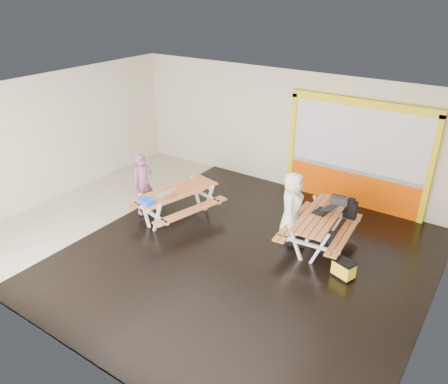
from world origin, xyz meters
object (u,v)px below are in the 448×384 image
Objects in this scene: picnic_table_right at (320,222)px; person_left at (143,184)px; fluke_bag at (344,269)px; laptop_left at (166,193)px; blue_pouch at (146,201)px; laptop_right at (324,210)px; backpack at (351,209)px; dark_case at (297,241)px; toolbox at (339,200)px; picnic_table_left at (177,197)px; person_right at (292,206)px.

person_left is (-4.44, -1.16, 0.25)m from picnic_table_right.
picnic_table_right is at bearing 136.78° from fluke_bag.
laptop_left is 4.59m from fluke_bag.
blue_pouch is (-0.10, -0.59, -0.00)m from laptop_left.
laptop_right is at bearing 21.04° from laptop_left.
dark_case is at bearing -128.71° from backpack.
laptop_right is at bearing -60.85° from person_left.
toolbox is 0.83× the size of fluke_bag.
person_left is 3.34× the size of backpack.
picnic_table_left is at bearing 84.98° from laptop_left.
person_left is 4.64m from laptop_right.
toolbox is at bearing -62.00° from person_right.
picnic_table_left is 2.97m from person_right.
toolbox is (3.68, 1.62, 0.29)m from picnic_table_left.
picnic_table_left is at bearing -165.79° from picnic_table_right.
dark_case is (3.25, 1.60, -0.79)m from blue_pouch.
person_left is 3.90m from person_right.
backpack is at bearing 32.99° from blue_pouch.
dark_case is (-0.42, -0.26, -0.53)m from picnic_table_right.
person_left is 4.19m from dark_case.
backpack is at bearing 61.69° from picnic_table_right.
backpack reaches higher than blue_pouch.
backpack is at bearing -54.80° from person_left.
laptop_left is at bearing -95.02° from picnic_table_left.
picnic_table_right is 1.36× the size of person_left.
picnic_table_right is 4.55× the size of backpack.
picnic_table_right is 0.91m from backpack.
picnic_table_left is 4.31m from backpack.
backpack is at bearing 13.18° from toolbox.
backpack is at bearing 51.29° from dark_case.
person_left is at bearing -164.16° from laptop_right.
person_right reaches higher than picnic_table_left.
dark_case is (-0.85, -1.06, -0.66)m from backpack.
laptop_right is at bearing -120.21° from backpack.
toolbox reaches higher than laptop_right.
laptop_left is 1.00× the size of toolbox.
person_left reaches higher than blue_pouch.
picnic_table_right reaches higher than dark_case.
picnic_table_right is at bearing -104.12° from laptop_right.
person_right is 3.44× the size of backpack.
fluke_bag is at bearing 11.85° from blue_pouch.
blue_pouch is at bearing -145.79° from toolbox.
laptop_right reaches higher than picnic_table_right.
picnic_table_right is 4.24× the size of fluke_bag.
picnic_table_left is at bearing -168.54° from dark_case.
blue_pouch is at bearing -119.13° from person_left.
picnic_table_right is 0.29m from laptop_right.
toolbox is at bearing 28.37° from laptop_left.
toolbox is at bearing 78.67° from picnic_table_right.
toolbox is at bearing 23.79° from picnic_table_left.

